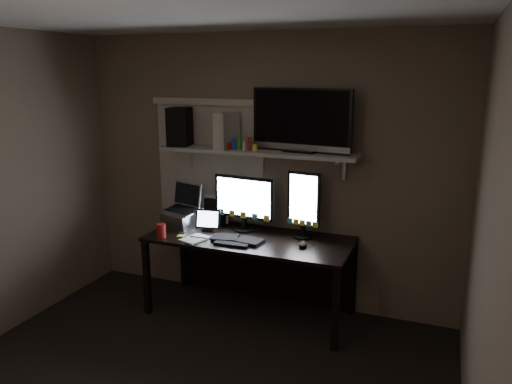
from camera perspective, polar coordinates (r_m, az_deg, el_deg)
The scene contains 20 objects.
ceiling at distance 2.93m, azimuth -12.13°, elevation 20.07°, with size 3.60×3.60×0.00m, color silver.
back_wall at distance 4.62m, azimuth 0.93°, elevation 2.32°, with size 3.60×3.60×0.00m, color brown.
right_wall at distance 2.62m, azimuth 25.08°, elevation -7.99°, with size 3.60×3.60×0.00m, color brown.
window_blinds at distance 4.81m, azimuth -5.30°, elevation 3.33°, with size 1.10×0.02×1.10m, color beige.
desk at distance 4.58m, azimuth -0.21°, elevation -6.84°, with size 1.80×0.75×0.73m.
wall_shelf at distance 4.42m, azimuth 0.15°, elevation 4.63°, with size 1.80×0.35×0.03m, color #A9A9A5.
monitor_landscape at distance 4.53m, azimuth -1.36°, elevation -1.28°, with size 0.59×0.06×0.52m, color black.
monitor_portrait at distance 4.34m, azimuth 5.47°, elevation -1.48°, with size 0.30×0.06×0.60m, color black.
keyboard at distance 4.32m, azimuth -2.17°, elevation -5.46°, with size 0.46×0.18×0.03m, color black.
mouse at distance 4.20m, azimuth 5.37°, elevation -6.00°, with size 0.07×0.12×0.04m, color black.
notepad at distance 4.39m, azimuth -6.98°, elevation -5.34°, with size 0.17×0.23×0.01m, color white.
tablet at distance 4.59m, azimuth -5.46°, elevation -3.21°, with size 0.23×0.10×0.20m, color black.
file_sorter at distance 4.77m, azimuth -4.55°, elevation -2.10°, with size 0.21×0.10×0.27m, color black.
laptop at distance 4.72m, azimuth -8.55°, elevation -1.60°, with size 0.35×0.29×0.40m, color #A3A2A7.
cup at distance 4.48m, azimuth -10.78°, elevation -4.35°, with size 0.08×0.08×0.12m, color maroon.
sticky_notes at distance 4.57m, azimuth -7.76°, elevation -4.65°, with size 0.27×0.20×0.00m, color #FAE943, non-canonical shape.
tv at distance 4.29m, azimuth 5.22°, elevation 8.12°, with size 0.90×0.16×0.54m, color black.
game_console at distance 4.49m, azimuth -3.40°, elevation 7.03°, with size 0.08×0.27×0.32m, color #B8B2A6.
speaker at distance 4.71m, azimuth -8.72°, elevation 7.39°, with size 0.19×0.23×0.35m, color black.
bottles at distance 4.39m, azimuth -1.65°, elevation 5.70°, with size 0.22×0.05×0.14m, color #A50F0C, non-canonical shape.
Camera 1 is at (1.57, -2.45, 2.16)m, focal length 35.00 mm.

